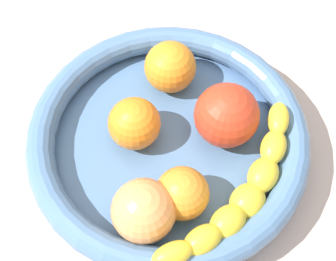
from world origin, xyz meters
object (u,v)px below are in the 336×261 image
banana_draped_left (242,194)px  orange_mid_right (182,193)px  fruit_bowl (168,142)px  orange_front (134,123)px  peach_blush (144,211)px  tomato_red (227,115)px  orange_mid_left (167,67)px

banana_draped_left → orange_mid_right: size_ratio=3.47×
fruit_bowl → orange_mid_right: orange_mid_right is taller
banana_draped_left → orange_front: size_ratio=3.30×
orange_mid_right → peach_blush: bearing=-60.2°
orange_mid_right → tomato_red: (-9.14, 4.76, 0.83)cm
banana_draped_left → tomato_red: (-8.92, -1.40, 1.07)cm
orange_mid_left → peach_blush: size_ratio=0.94×
orange_mid_left → peach_blush: (18.29, -1.79, 0.21)cm
peach_blush → tomato_red: (-11.33, 8.59, 0.34)cm
fruit_bowl → orange_mid_left: size_ratio=5.12×
orange_front → orange_mid_right: bearing=33.7°
tomato_red → orange_mid_left: bearing=-135.7°
peach_blush → fruit_bowl: bearing=167.4°
tomato_red → orange_front: bearing=-84.7°
tomato_red → orange_mid_right: bearing=-27.5°
banana_draped_left → tomato_red: size_ratio=2.69×
orange_mid_left → orange_mid_right: bearing=7.2°
fruit_bowl → tomato_red: tomato_red is taller
orange_mid_right → tomato_red: tomato_red is taller
fruit_bowl → banana_draped_left: banana_draped_left is taller
orange_mid_right → peach_blush: (2.19, -3.83, 0.48)cm
banana_draped_left → orange_mid_left: size_ratio=3.16×
banana_draped_left → orange_front: orange_front is taller
fruit_bowl → banana_draped_left: (7.17, 7.84, 2.10)cm
banana_draped_left → peach_blush: bearing=-76.5°
fruit_bowl → peach_blush: 10.21cm
peach_blush → tomato_red: 14.22cm
orange_front → tomato_red: tomato_red is taller
orange_mid_right → fruit_bowl: bearing=-167.1°
banana_draped_left → peach_blush: peach_blush is taller
peach_blush → banana_draped_left: bearing=103.5°
orange_front → tomato_red: 10.28cm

